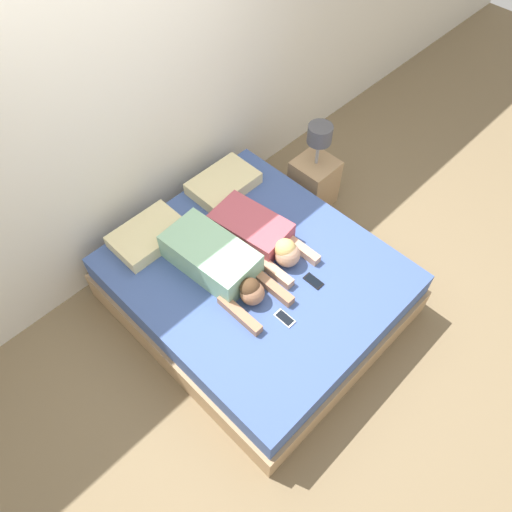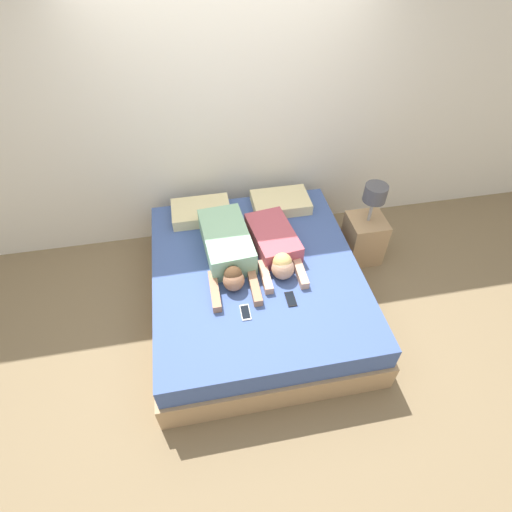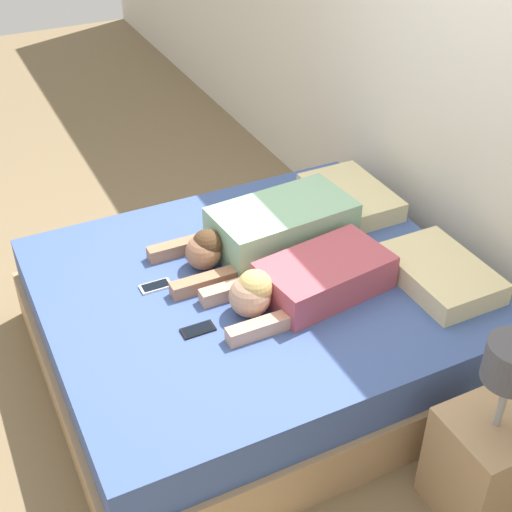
% 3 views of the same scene
% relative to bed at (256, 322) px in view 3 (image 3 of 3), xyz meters
% --- Properties ---
extents(ground_plane, '(12.00, 12.00, 0.00)m').
position_rel_bed_xyz_m(ground_plane, '(0.00, 0.00, -0.25)').
color(ground_plane, '#7F6B4C').
extents(wall_back, '(12.00, 0.06, 2.60)m').
position_rel_bed_xyz_m(wall_back, '(0.00, 1.19, 1.05)').
color(wall_back, silver).
rests_on(wall_back, ground_plane).
extents(bed, '(1.85, 2.08, 0.51)m').
position_rel_bed_xyz_m(bed, '(0.00, 0.00, 0.00)').
color(bed, tan).
rests_on(bed, ground_plane).
extents(pillow_head_left, '(0.57, 0.38, 0.11)m').
position_rel_bed_xyz_m(pillow_head_left, '(-0.40, 0.79, 0.32)').
color(pillow_head_left, beige).
rests_on(pillow_head_left, bed).
extents(pillow_head_right, '(0.57, 0.38, 0.11)m').
position_rel_bed_xyz_m(pillow_head_right, '(0.40, 0.79, 0.32)').
color(pillow_head_right, beige).
rests_on(pillow_head_right, bed).
extents(person_left, '(0.44, 1.05, 0.24)m').
position_rel_bed_xyz_m(person_left, '(-0.22, 0.18, 0.37)').
color(person_left, '#8CBF99').
rests_on(person_left, bed).
extents(person_right, '(0.43, 0.90, 0.22)m').
position_rel_bed_xyz_m(person_right, '(0.20, 0.15, 0.35)').
color(person_right, '#B24C59').
rests_on(person_right, bed).
extents(cell_phone_left, '(0.07, 0.15, 0.01)m').
position_rel_bed_xyz_m(cell_phone_left, '(-0.17, -0.46, 0.27)').
color(cell_phone_left, silver).
rests_on(cell_phone_left, bed).
extents(cell_phone_right, '(0.07, 0.15, 0.01)m').
position_rel_bed_xyz_m(cell_phone_right, '(0.21, -0.39, 0.27)').
color(cell_phone_right, black).
rests_on(cell_phone_right, bed).
extents(nightstand, '(0.36, 0.36, 0.91)m').
position_rel_bed_xyz_m(nightstand, '(1.21, 0.44, 0.06)').
color(nightstand, tan).
rests_on(nightstand, ground_plane).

